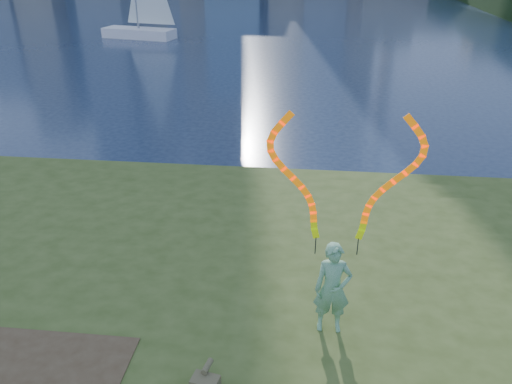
# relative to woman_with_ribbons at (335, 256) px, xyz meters

# --- Properties ---
(ground) EXTENTS (320.00, 320.00, 0.00)m
(ground) POSITION_rel_woman_with_ribbons_xyz_m (-2.46, 1.08, -2.21)
(ground) COLOR #19253E
(ground) RESTS_ON ground
(woman_with_ribbons) EXTENTS (2.05, 0.42, 4.01)m
(woman_with_ribbons) POSITION_rel_woman_with_ribbons_xyz_m (0.00, 0.00, 0.00)
(woman_with_ribbons) COLOR #247C30
(woman_with_ribbons) RESTS_ON grassy_knoll
(canvas_bag) EXTENTS (0.43, 0.48, 0.37)m
(canvas_bag) POSITION_rel_woman_with_ribbons_xyz_m (-1.79, -1.56, -1.26)
(canvas_bag) COLOR brown
(canvas_bag) RESTS_ON grassy_knoll
(sailboat) EXTENTS (5.92, 2.91, 8.89)m
(sailboat) POSITION_rel_woman_with_ribbons_xyz_m (-13.32, 31.52, -0.68)
(sailboat) COLOR white
(sailboat) RESTS_ON ground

